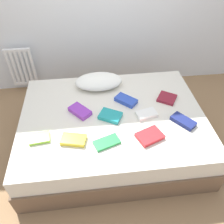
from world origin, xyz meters
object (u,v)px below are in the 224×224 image
at_px(textbook_red, 150,136).
at_px(bed, 113,130).
at_px(textbook_maroon, 167,98).
at_px(textbook_white, 146,114).
at_px(radiator, 22,67).
at_px(textbook_lime, 40,138).
at_px(textbook_purple, 80,111).
at_px(textbook_green, 107,142).
at_px(textbook_teal, 110,116).
at_px(textbook_yellow, 74,140).
at_px(pillow, 99,81).
at_px(textbook_navy, 183,121).
at_px(textbook_blue, 126,100).

bearing_deg(textbook_red, bed, 108.17).
distance_m(textbook_maroon, textbook_white, 0.38).
distance_m(bed, radiator, 1.69).
bearing_deg(textbook_lime, textbook_maroon, 11.24).
bearing_deg(textbook_purple, textbook_maroon, 55.60).
xyz_separation_m(radiator, textbook_white, (1.53, -1.27, 0.10)).
relative_size(textbook_white, textbook_red, 0.89).
xyz_separation_m(textbook_green, textbook_red, (0.42, 0.02, 0.01)).
height_order(textbook_teal, textbook_white, textbook_teal).
bearing_deg(textbook_red, radiator, 111.28).
bearing_deg(textbook_maroon, textbook_green, -110.15).
xyz_separation_m(textbook_purple, textbook_red, (0.66, -0.43, -0.01)).
bearing_deg(textbook_white, textbook_purple, 156.88).
bearing_deg(textbook_red, textbook_yellow, 154.82).
relative_size(pillow, textbook_lime, 2.95).
bearing_deg(textbook_white, textbook_green, -157.43).
bearing_deg(textbook_white, textbook_navy, -35.91).
bearing_deg(textbook_navy, textbook_red, -105.77).
bearing_deg(pillow, radiator, 147.07).
bearing_deg(textbook_yellow, bed, 52.96).
bearing_deg(textbook_white, textbook_teal, 164.28).
bearing_deg(bed, textbook_yellow, -140.94).
height_order(bed, pillow, pillow).
xyz_separation_m(textbook_maroon, textbook_red, (-0.33, -0.54, 0.00)).
bearing_deg(bed, textbook_purple, 170.85).
xyz_separation_m(bed, textbook_green, (-0.10, -0.40, 0.27)).
bearing_deg(textbook_blue, textbook_red, -32.46).
bearing_deg(textbook_navy, pillow, -169.45).
relative_size(radiator, pillow, 1.03).
height_order(textbook_green, textbook_blue, textbook_blue).
xyz_separation_m(textbook_yellow, textbook_navy, (1.12, 0.12, 0.00)).
bearing_deg(textbook_maroon, textbook_lime, -129.45).
xyz_separation_m(textbook_blue, textbook_red, (0.14, -0.55, -0.01)).
distance_m(bed, textbook_maroon, 0.72).
height_order(radiator, textbook_navy, radiator).
xyz_separation_m(pillow, textbook_red, (0.43, -0.88, -0.05)).
relative_size(bed, textbook_white, 9.33).
bearing_deg(textbook_navy, textbook_lime, -125.55).
bearing_deg(bed, textbook_blue, 45.60).
relative_size(textbook_maroon, textbook_navy, 0.78).
height_order(textbook_white, textbook_red, same).
height_order(textbook_yellow, textbook_lime, textbook_yellow).
xyz_separation_m(pillow, textbook_maroon, (0.76, -0.34, -0.06)).
xyz_separation_m(radiator, textbook_red, (1.49, -1.57, 0.10)).
height_order(pillow, textbook_yellow, pillow).
height_order(textbook_teal, textbook_yellow, textbook_teal).
bearing_deg(textbook_navy, textbook_teal, -140.40).
bearing_deg(textbook_green, textbook_white, 16.05).
bearing_deg(textbook_green, radiator, 104.20).
xyz_separation_m(textbook_green, textbook_blue, (0.28, 0.57, 0.01)).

